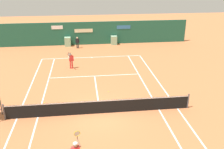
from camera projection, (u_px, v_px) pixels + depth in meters
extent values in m
plane|color=#C67042|center=(100.00, 113.00, 16.56)|extent=(80.00, 80.00, 0.00)
cube|color=white|center=(92.00, 57.00, 27.30)|extent=(10.60, 0.10, 0.01)
cube|color=white|center=(17.00, 118.00, 15.98)|extent=(0.10, 23.40, 0.01)
cube|color=white|center=(38.00, 117.00, 16.12)|extent=(0.10, 23.40, 0.01)
cube|color=white|center=(159.00, 110.00, 17.00)|extent=(0.10, 23.40, 0.01)
cube|color=white|center=(177.00, 108.00, 17.14)|extent=(0.10, 23.40, 0.01)
cube|color=white|center=(95.00, 76.00, 22.43)|extent=(8.00, 0.10, 0.01)
cube|color=white|center=(97.00, 92.00, 19.50)|extent=(0.10, 6.40, 0.01)
cube|color=white|center=(92.00, 58.00, 27.16)|extent=(0.10, 0.24, 0.01)
cylinder|color=#4C4C51|center=(4.00, 112.00, 15.69)|extent=(0.10, 0.10, 1.07)
cylinder|color=#4C4C51|center=(188.00, 101.00, 17.02)|extent=(0.10, 0.10, 1.07)
cube|color=black|center=(100.00, 107.00, 16.38)|extent=(12.00, 0.03, 0.95)
cube|color=white|center=(100.00, 101.00, 16.21)|extent=(12.00, 0.04, 0.06)
cube|color=#1E5642|center=(90.00, 33.00, 31.61)|extent=(25.00, 0.24, 2.86)
cube|color=beige|center=(84.00, 31.00, 31.26)|extent=(2.26, 0.02, 0.44)
cube|color=white|center=(57.00, 27.00, 30.72)|extent=(1.37, 0.02, 0.44)
cube|color=#2D6BA8|center=(124.00, 27.00, 31.70)|extent=(1.75, 0.02, 0.44)
cube|color=#8CB793|center=(68.00, 42.00, 31.14)|extent=(0.74, 0.70, 1.12)
cube|color=#8CB793|center=(114.00, 40.00, 31.78)|extent=(0.74, 0.70, 1.11)
cylinder|color=#47474C|center=(1.00, 104.00, 16.17)|extent=(0.07, 0.07, 1.55)
cylinder|color=red|center=(72.00, 65.00, 24.06)|extent=(0.13, 0.13, 0.77)
cylinder|color=red|center=(70.00, 65.00, 24.01)|extent=(0.13, 0.13, 0.77)
cube|color=red|center=(71.00, 58.00, 23.78)|extent=(0.38, 0.26, 0.54)
sphere|color=beige|center=(71.00, 54.00, 23.64)|extent=(0.21, 0.21, 0.21)
cylinder|color=red|center=(73.00, 58.00, 23.86)|extent=(0.08, 0.08, 0.52)
cylinder|color=beige|center=(69.00, 57.00, 23.41)|extent=(0.19, 0.53, 0.08)
cylinder|color=black|center=(69.00, 57.00, 23.14)|extent=(0.03, 0.03, 0.22)
torus|color=black|center=(69.00, 54.00, 23.04)|extent=(0.30, 0.09, 0.30)
cylinder|color=silver|center=(69.00, 54.00, 23.04)|extent=(0.26, 0.06, 0.26)
sphere|color=#8C664C|center=(75.00, 145.00, 11.29)|extent=(0.22, 0.22, 0.22)
cylinder|color=white|center=(75.00, 143.00, 11.26)|extent=(0.21, 0.21, 0.06)
cylinder|color=#8C664C|center=(79.00, 143.00, 11.65)|extent=(0.21, 0.54, 0.08)
cylinder|color=black|center=(77.00, 138.00, 11.84)|extent=(0.03, 0.03, 0.22)
torus|color=yellow|center=(77.00, 134.00, 11.75)|extent=(0.30, 0.10, 0.30)
cylinder|color=silver|center=(77.00, 134.00, 11.75)|extent=(0.25, 0.07, 0.26)
cylinder|color=black|center=(78.00, 45.00, 30.38)|extent=(0.11, 0.11, 0.70)
cylinder|color=black|center=(77.00, 45.00, 30.37)|extent=(0.11, 0.11, 0.70)
cube|color=black|center=(77.00, 41.00, 30.15)|extent=(0.32, 0.19, 0.49)
sphere|color=beige|center=(77.00, 38.00, 30.02)|extent=(0.19, 0.19, 0.19)
cylinder|color=black|center=(79.00, 41.00, 30.17)|extent=(0.07, 0.07, 0.47)
cylinder|color=black|center=(76.00, 41.00, 30.15)|extent=(0.07, 0.07, 0.47)
sphere|color=#CCE033|center=(44.00, 103.00, 17.81)|extent=(0.07, 0.07, 0.07)
sphere|color=#CCE033|center=(108.00, 92.00, 19.47)|extent=(0.07, 0.07, 0.07)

